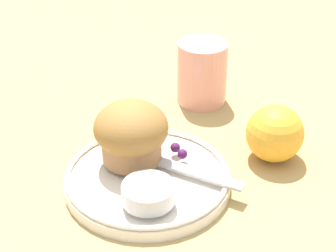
{
  "coord_description": "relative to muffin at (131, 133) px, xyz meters",
  "views": [
    {
      "loc": [
        0.48,
        -0.28,
        0.42
      ],
      "look_at": [
        -0.01,
        0.02,
        0.06
      ],
      "focal_mm": 60.0,
      "sensor_mm": 36.0,
      "label": 1
    }
  ],
  "objects": [
    {
      "name": "juice_glass",
      "position": [
        -0.1,
        0.17,
        -0.01
      ],
      "size": [
        0.07,
        0.07,
        0.09
      ],
      "color": "#E5998C",
      "rests_on": "ground_plane"
    },
    {
      "name": "muffin",
      "position": [
        0.0,
        0.0,
        0.0
      ],
      "size": [
        0.09,
        0.09,
        0.07
      ],
      "color": "#9E7047",
      "rests_on": "plate"
    },
    {
      "name": "orange_fruit",
      "position": [
        0.07,
        0.17,
        -0.02
      ],
      "size": [
        0.07,
        0.07,
        0.07
      ],
      "color": "#F4A82D",
      "rests_on": "ground_plane"
    },
    {
      "name": "cream_ramekin",
      "position": [
        0.08,
        -0.02,
        -0.03
      ],
      "size": [
        0.06,
        0.06,
        0.02
      ],
      "color": "silver",
      "rests_on": "plate"
    },
    {
      "name": "plate",
      "position": [
        0.03,
        0.0,
        -0.05
      ],
      "size": [
        0.2,
        0.2,
        0.02
      ],
      "color": "silver",
      "rests_on": "ground_plane"
    },
    {
      "name": "ground_plane",
      "position": [
        0.02,
        0.03,
        -0.06
      ],
      "size": [
        3.0,
        3.0,
        0.0
      ],
      "primitive_type": "plane",
      "color": "tan"
    },
    {
      "name": "butter_knife",
      "position": [
        0.05,
        0.04,
        -0.03
      ],
      "size": [
        0.14,
        0.09,
        0.0
      ],
      "rotation": [
        0.0,
        0.0,
        0.54
      ],
      "color": "#B7B7BC",
      "rests_on": "plate"
    },
    {
      "name": "berry_pair",
      "position": [
        0.03,
        0.05,
        -0.03
      ],
      "size": [
        0.02,
        0.01,
        0.01
      ],
      "color": "#4C194C",
      "rests_on": "plate"
    }
  ]
}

